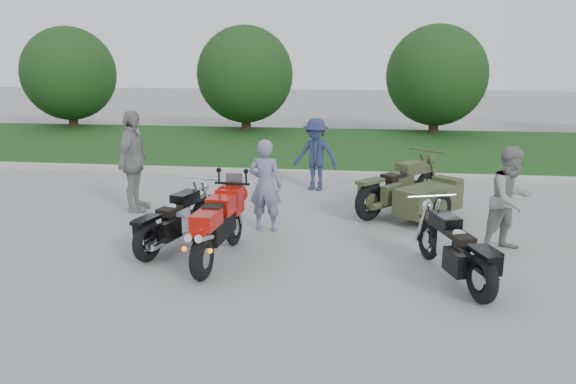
# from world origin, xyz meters

# --- Properties ---
(ground) EXTENTS (80.00, 80.00, 0.00)m
(ground) POSITION_xyz_m (0.00, 0.00, 0.00)
(ground) COLOR #9C9B96
(ground) RESTS_ON ground
(curb) EXTENTS (60.00, 0.30, 0.15)m
(curb) POSITION_xyz_m (0.00, 6.00, 0.07)
(curb) COLOR #B3B1A9
(curb) RESTS_ON ground
(grass_strip) EXTENTS (60.00, 8.00, 0.14)m
(grass_strip) POSITION_xyz_m (0.00, 10.15, 0.07)
(grass_strip) COLOR #21501B
(grass_strip) RESTS_ON ground
(tree_far_left) EXTENTS (3.60, 3.60, 4.00)m
(tree_far_left) POSITION_xyz_m (-10.00, 13.50, 2.19)
(tree_far_left) COLOR #3F2B1C
(tree_far_left) RESTS_ON ground
(tree_mid_left) EXTENTS (3.60, 3.60, 4.00)m
(tree_mid_left) POSITION_xyz_m (-3.00, 13.50, 2.19)
(tree_mid_left) COLOR #3F2B1C
(tree_mid_left) RESTS_ON ground
(tree_mid_right) EXTENTS (3.60, 3.60, 4.00)m
(tree_mid_right) POSITION_xyz_m (4.00, 13.50, 2.19)
(tree_mid_right) COLOR #3F2B1C
(tree_mid_right) RESTS_ON ground
(sportbike_red) EXTENTS (0.44, 2.07, 0.98)m
(sportbike_red) POSITION_xyz_m (-0.67, 0.03, 0.58)
(sportbike_red) COLOR black
(sportbike_red) RESTS_ON ground
(cruiser_left) EXTENTS (0.71, 2.07, 0.81)m
(cruiser_left) POSITION_xyz_m (-1.52, 0.56, 0.41)
(cruiser_left) COLOR black
(cruiser_left) RESTS_ON ground
(cruiser_right) EXTENTS (0.85, 2.08, 0.83)m
(cruiser_right) POSITION_xyz_m (2.67, -0.26, 0.42)
(cruiser_right) COLOR black
(cruiser_right) RESTS_ON ground
(cruiser_sidecar) EXTENTS (2.03, 2.22, 0.94)m
(cruiser_sidecar) POSITION_xyz_m (2.38, 2.72, 0.44)
(cruiser_sidecar) COLOR black
(cruiser_sidecar) RESTS_ON ground
(person_stripe) EXTENTS (0.62, 0.44, 1.59)m
(person_stripe) POSITION_xyz_m (-0.24, 1.64, 0.80)
(person_stripe) COLOR gray
(person_stripe) RESTS_ON ground
(person_grey) EXTENTS (1.00, 0.95, 1.64)m
(person_grey) POSITION_xyz_m (3.65, 1.10, 0.82)
(person_grey) COLOR gray
(person_grey) RESTS_ON ground
(person_denim) EXTENTS (1.17, 0.88, 1.60)m
(person_denim) POSITION_xyz_m (0.38, 4.66, 0.80)
(person_denim) COLOR navy
(person_denim) RESTS_ON ground
(person_back) EXTENTS (0.48, 1.14, 1.95)m
(person_back) POSITION_xyz_m (-2.95, 2.53, 0.97)
(person_back) COLOR gray
(person_back) RESTS_ON ground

